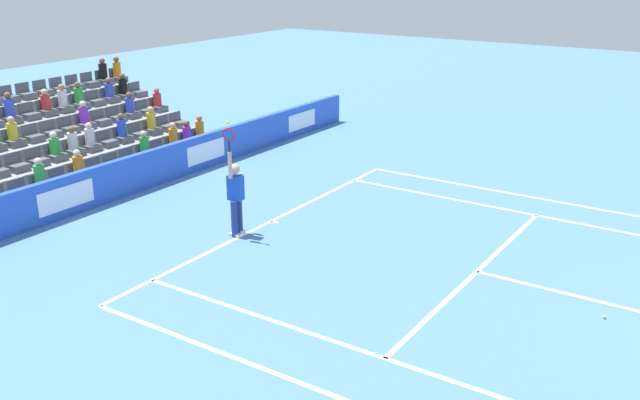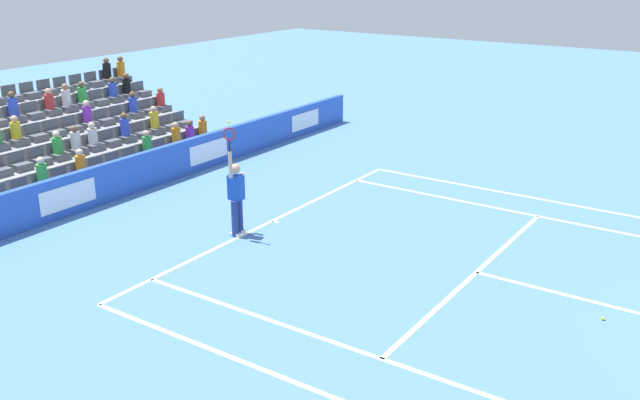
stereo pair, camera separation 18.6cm
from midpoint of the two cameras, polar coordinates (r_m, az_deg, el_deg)
The scene contains 11 objects.
line_baseline at distance 18.03m, azimuth -3.57°, elevation -1.69°, with size 10.97×0.10×0.01m, color white.
line_service at distance 15.55m, azimuth 12.80°, elevation -5.69°, with size 8.23×0.10×0.01m, color white.
line_centre_service at distance 14.87m, azimuth 24.41°, elevation -8.24°, with size 0.10×6.40×0.01m, color white.
line_singles_sideline_left at distance 12.04m, azimuth 7.36°, elevation -13.19°, with size 0.10×11.89×0.01m, color white.
line_singles_sideline_right at distance 19.08m, azimuth 18.68°, elevation -1.51°, with size 0.10×11.89×0.01m, color white.
line_doubles_sideline_right at distance 20.34m, azimuth 19.76°, elevation -0.36°, with size 0.10×11.89×0.01m, color white.
line_centre_mark at distance 17.97m, azimuth -3.31°, elevation -1.75°, with size 0.10×0.20×0.01m, color white.
sponsor_barrier at distance 20.89m, azimuth -13.79°, elevation 2.28°, with size 21.13×0.22×1.08m.
tennis_player at distance 16.91m, azimuth -6.44°, elevation 0.35°, with size 0.53×0.40×2.85m.
stadium_stand at distance 23.50m, azimuth -19.74°, elevation 4.31°, with size 8.06×4.75×3.05m.
loose_tennis_ball at distance 14.33m, azimuth 22.16°, elevation -8.82°, with size 0.07×0.07×0.07m, color #D1E533.
Camera 2 is at (13.25, -1.48, 6.43)m, focal length 39.80 mm.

